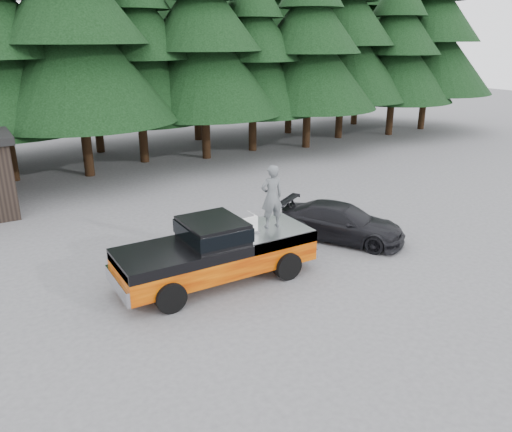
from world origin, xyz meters
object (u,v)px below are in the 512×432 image
pickup_truck (217,260)px  air_compressor (242,224)px  man_on_bed (272,197)px  parked_car (342,222)px

pickup_truck → air_compressor: 1.30m
air_compressor → man_on_bed: (0.98, -0.09, 0.72)m
man_on_bed → parked_car: man_on_bed is taller
man_on_bed → air_compressor: bearing=1.6°
air_compressor → parked_car: bearing=6.4°
air_compressor → man_on_bed: man_on_bed is taller
man_on_bed → parked_car: bearing=-162.9°
parked_car → man_on_bed: bearing=158.3°
pickup_truck → man_on_bed: (1.90, -0.00, 1.64)m
pickup_truck → parked_car: (5.25, 0.60, -0.02)m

